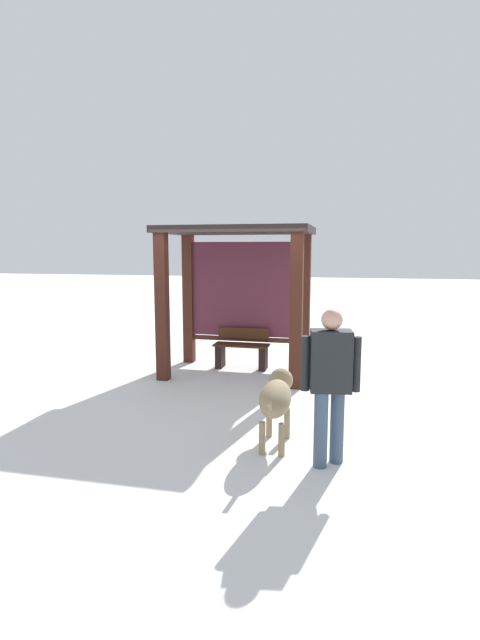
% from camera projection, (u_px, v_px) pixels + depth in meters
% --- Properties ---
extents(ground_plane, '(60.00, 60.00, 0.00)m').
position_uv_depth(ground_plane, '(237.00, 373.00, 8.66)').
color(ground_plane, white).
extents(bus_shelter, '(2.56, 1.68, 2.57)m').
position_uv_depth(bus_shelter, '(239.00, 269.00, 8.56)').
color(bus_shelter, '#442016').
rests_on(bus_shelter, ground).
extents(bench_left_inside, '(1.02, 0.38, 0.74)m').
position_uv_depth(bench_left_inside, '(242.00, 351.00, 9.00)').
color(bench_left_inside, '#442614').
rests_on(bench_left_inside, ground).
extents(person_walking, '(0.60, 0.32, 1.61)m').
position_uv_depth(person_walking, '(330.00, 376.00, 4.87)').
color(person_walking, black).
rests_on(person_walking, ground).
extents(dog, '(0.36, 1.22, 0.77)m').
position_uv_depth(dog, '(276.00, 397.00, 5.47)').
color(dog, '#907C59').
rests_on(dog, ground).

